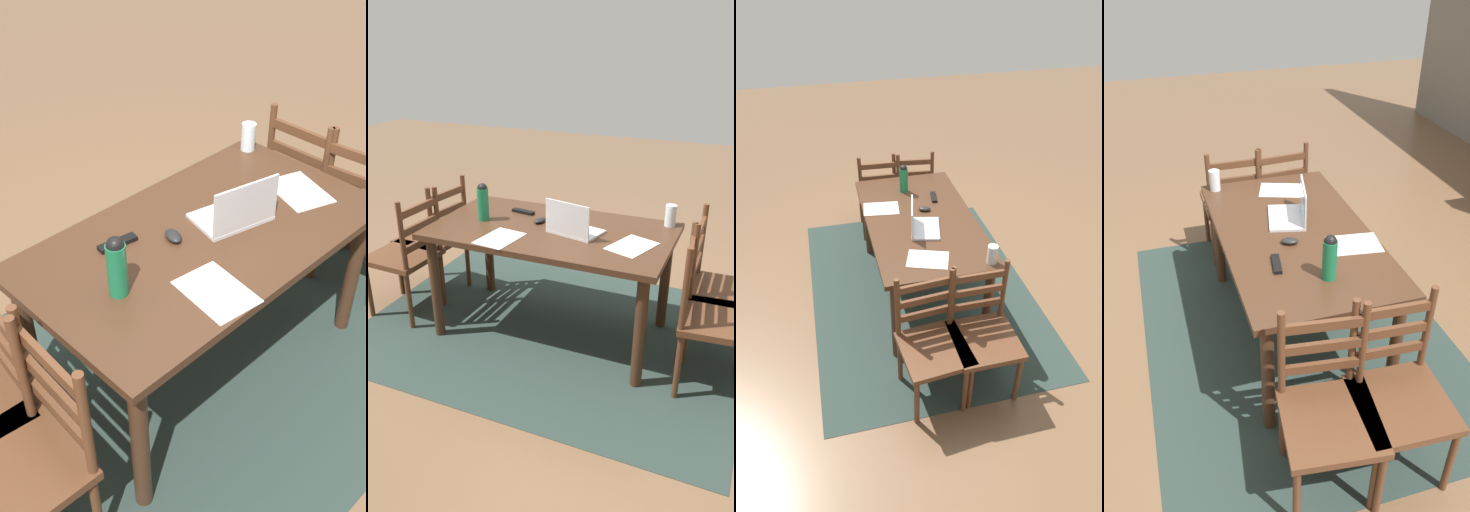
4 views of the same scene
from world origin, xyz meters
The scene contains 14 objects.
ground_plane centered at (0.00, 0.00, 0.00)m, with size 14.00×14.00×0.00m, color brown.
area_rug centered at (0.00, 0.00, 0.00)m, with size 2.60×1.95×0.01m, color #283833.
dining_table centered at (0.00, 0.00, 0.67)m, with size 1.56×0.88×0.78m.
chair_left_far centered at (-1.07, 0.18, 0.46)m, with size 0.48×0.48×0.95m.
chair_right_far centered at (1.07, 0.18, 0.46)m, with size 0.46×0.46×0.95m.
chair_left_near centered at (-1.07, -0.18, 0.46)m, with size 0.44×0.44×0.95m.
chair_right_near centered at (1.07, -0.17, 0.46)m, with size 0.49×0.49×0.95m.
laptop centered at (-0.16, 0.04, 0.83)m, with size 0.36×0.29×0.23m.
water_bottle centered at (0.49, 0.03, 0.91)m, with size 0.08×0.08×0.26m.
drinking_glass centered at (-0.70, -0.35, 0.85)m, with size 0.07×0.07×0.14m, color silver.
computer_mouse centered at (0.12, -0.07, 0.79)m, with size 0.06×0.10×0.03m, color black.
tv_remote centered at (0.31, -0.20, 0.79)m, with size 0.04×0.17×0.02m, color black.
paper_stack_left centered at (0.23, 0.29, 0.78)m, with size 0.21×0.30×0.00m, color white.
paper_stack_right centered at (-0.56, 0.08, 0.78)m, with size 0.21×0.30×0.00m, color white.
Camera 2 is at (-1.18, 2.78, 1.96)m, focal length 34.83 mm.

